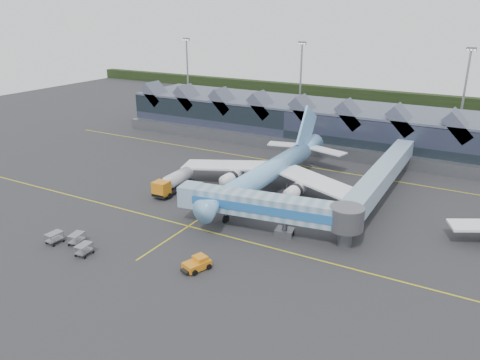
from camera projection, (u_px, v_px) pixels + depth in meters
The scene contains 10 objects.
ground at pixel (216, 208), 78.24m from camera, with size 260.00×260.00×0.00m, color #2C2C2F.
taxi_stripes at pixel (245, 189), 86.43m from camera, with size 120.00×60.00×0.01m.
tree_line_far at pixel (379, 96), 167.59m from camera, with size 260.00×4.00×4.00m, color black.
terminal at pixel (299, 121), 117.65m from camera, with size 90.00×22.25×12.52m.
light_masts at pixel (422, 90), 115.69m from camera, with size 132.40×42.56×22.45m.
main_airliner at pixel (272, 170), 84.35m from camera, with size 36.68×42.12×13.55m.
jet_bridge at pixel (277, 209), 67.88m from camera, with size 27.85×7.76×5.97m.
fuel_truck at pixel (175, 181), 84.82m from camera, with size 3.30×10.51×3.51m.
pushback_tug at pixel (197, 264), 59.65m from camera, with size 3.28×4.15×1.67m.
baggage_carts at pixel (72, 241), 65.07m from camera, with size 7.91×4.23×1.60m.
Camera 1 is at (38.69, -60.68, 31.32)m, focal length 35.00 mm.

